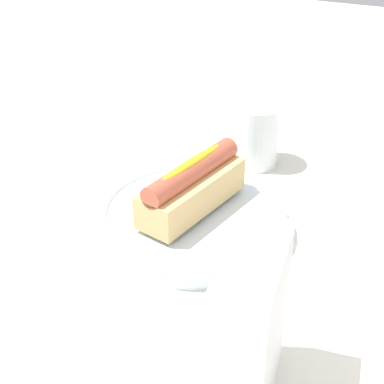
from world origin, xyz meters
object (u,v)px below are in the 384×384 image
at_px(napkin_box, 249,331).
at_px(serving_bowl, 192,218).
at_px(water_glass, 255,138).
at_px(hotdog_front, 192,186).

bearing_deg(napkin_box, serving_bowl, -152.25).
bearing_deg(water_glass, napkin_box, 17.22).
relative_size(serving_bowl, napkin_box, 1.50).
bearing_deg(water_glass, serving_bowl, -4.28).
xyz_separation_m(water_glass, napkin_box, (0.40, 0.12, 0.04)).
bearing_deg(serving_bowl, water_glass, 175.72).
xyz_separation_m(serving_bowl, napkin_box, (0.21, 0.14, 0.06)).
relative_size(hotdog_front, water_glass, 1.75).
bearing_deg(hotdog_front, napkin_box, 33.94).
height_order(serving_bowl, napkin_box, napkin_box).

